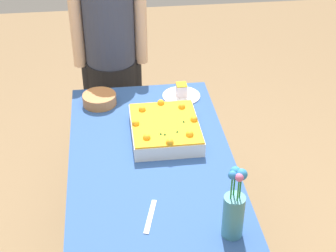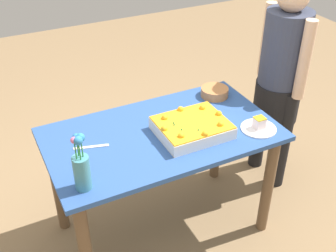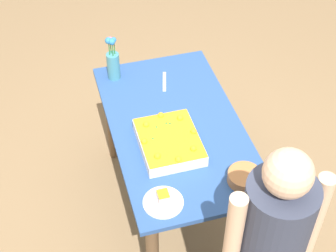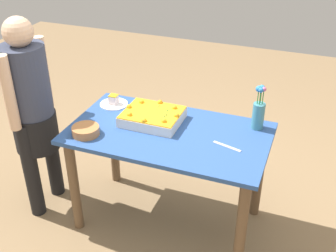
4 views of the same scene
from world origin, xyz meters
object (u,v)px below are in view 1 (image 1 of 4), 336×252
fruit_bowl (100,99)px  cake_knife (150,216)px  serving_plate_with_slice (181,93)px  person_standing (111,52)px  flower_vase (234,210)px  sheet_cake (165,129)px

fruit_bowl → cake_knife: bearing=-168.4°
serving_plate_with_slice → cake_knife: size_ratio=1.08×
cake_knife → person_standing: bearing=-160.0°
flower_vase → fruit_bowl: bearing=25.1°
person_standing → serving_plate_with_slice: bearing=39.6°
flower_vase → cake_knife: bearing=66.3°
cake_knife → serving_plate_with_slice: bearing=179.7°
flower_vase → fruit_bowl: 1.15m
serving_plate_with_slice → flower_vase: 1.07m
flower_vase → sheet_cake: bearing=14.0°
fruit_bowl → person_standing: size_ratio=0.12×
cake_knife → flower_vase: 0.35m
serving_plate_with_slice → sheet_cake: bearing=159.8°
cake_knife → flower_vase: (-0.13, -0.30, 0.12)m
fruit_bowl → person_standing: 0.48m
fruit_bowl → serving_plate_with_slice: bearing=-86.9°
sheet_cake → cake_knife: 0.58m
cake_knife → person_standing: person_standing is taller
serving_plate_with_slice → flower_vase: bearing=-178.0°
serving_plate_with_slice → flower_vase: (-1.06, -0.04, 0.10)m
flower_vase → person_standing: person_standing is taller
sheet_cake → fruit_bowl: bearing=42.2°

